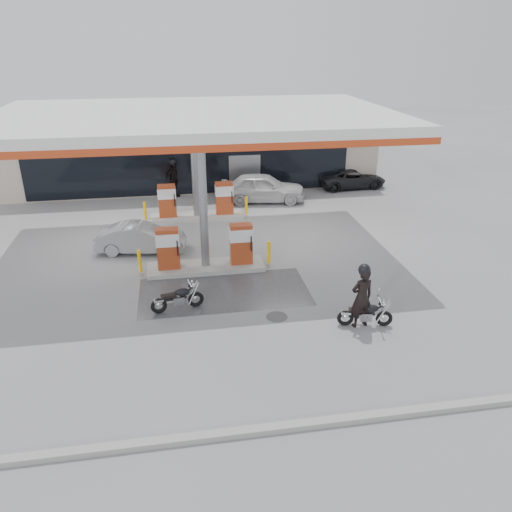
{
  "coord_description": "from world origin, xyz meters",
  "views": [
    {
      "loc": [
        -1.0,
        -15.71,
        8.41
      ],
      "look_at": [
        1.69,
        0.26,
        1.2
      ],
      "focal_mm": 35.0,
      "sensor_mm": 36.0,
      "label": 1
    }
  ],
  "objects_px": {
    "biker_main": "(362,298)",
    "sedan_white": "(263,187)",
    "attendant": "(225,195)",
    "biker_walking": "(174,179)",
    "parked_car_right": "(352,178)",
    "pump_island_far": "(196,205)",
    "parked_motorcycle": "(178,299)",
    "hatchback_silver": "(141,238)",
    "parked_car_left": "(114,180)",
    "main_motorcycle": "(366,315)",
    "pump_island_near": "(205,252)"
  },
  "relations": [
    {
      "from": "parked_car_left",
      "to": "main_motorcycle",
      "type": "bearing_deg",
      "value": -162.48
    },
    {
      "from": "pump_island_far",
      "to": "sedan_white",
      "type": "height_order",
      "value": "pump_island_far"
    },
    {
      "from": "pump_island_far",
      "to": "main_motorcycle",
      "type": "xyz_separation_m",
      "value": [
        4.64,
        -10.98,
        -0.31
      ]
    },
    {
      "from": "biker_main",
      "to": "parked_car_right",
      "type": "xyz_separation_m",
      "value": [
        5.01,
        14.95,
        -0.44
      ]
    },
    {
      "from": "pump_island_near",
      "to": "sedan_white",
      "type": "bearing_deg",
      "value": 65.52
    },
    {
      "from": "pump_island_far",
      "to": "parked_motorcycle",
      "type": "relative_size",
      "value": 2.88
    },
    {
      "from": "biker_main",
      "to": "hatchback_silver",
      "type": "distance_m",
      "value": 10.0
    },
    {
      "from": "pump_island_far",
      "to": "parked_car_right",
      "type": "bearing_deg",
      "value": 22.9
    },
    {
      "from": "hatchback_silver",
      "to": "main_motorcycle",
      "type": "bearing_deg",
      "value": -126.4
    },
    {
      "from": "pump_island_far",
      "to": "main_motorcycle",
      "type": "height_order",
      "value": "pump_island_far"
    },
    {
      "from": "hatchback_silver",
      "to": "parked_car_left",
      "type": "relative_size",
      "value": 0.93
    },
    {
      "from": "pump_island_near",
      "to": "hatchback_silver",
      "type": "bearing_deg",
      "value": 139.03
    },
    {
      "from": "pump_island_near",
      "to": "main_motorcycle",
      "type": "bearing_deg",
      "value": -47.01
    },
    {
      "from": "sedan_white",
      "to": "attendant",
      "type": "distance_m",
      "value": 2.52
    },
    {
      "from": "parked_motorcycle",
      "to": "hatchback_silver",
      "type": "relative_size",
      "value": 0.49
    },
    {
      "from": "parked_motorcycle",
      "to": "parked_car_left",
      "type": "bearing_deg",
      "value": 91.27
    },
    {
      "from": "attendant",
      "to": "biker_walking",
      "type": "distance_m",
      "value": 3.79
    },
    {
      "from": "pump_island_far",
      "to": "main_motorcycle",
      "type": "distance_m",
      "value": 11.92
    },
    {
      "from": "attendant",
      "to": "parked_car_right",
      "type": "height_order",
      "value": "attendant"
    },
    {
      "from": "pump_island_far",
      "to": "parked_motorcycle",
      "type": "distance_m",
      "value": 9.06
    },
    {
      "from": "parked_car_right",
      "to": "pump_island_near",
      "type": "bearing_deg",
      "value": 132.96
    },
    {
      "from": "biker_main",
      "to": "sedan_white",
      "type": "relative_size",
      "value": 0.44
    },
    {
      "from": "sedan_white",
      "to": "parked_car_right",
      "type": "height_order",
      "value": "sedan_white"
    },
    {
      "from": "main_motorcycle",
      "to": "biker_main",
      "type": "xyz_separation_m",
      "value": [
        -0.19,
        0.03,
        0.6
      ]
    },
    {
      "from": "hatchback_silver",
      "to": "parked_car_right",
      "type": "height_order",
      "value": "hatchback_silver"
    },
    {
      "from": "hatchback_silver",
      "to": "parked_car_left",
      "type": "xyz_separation_m",
      "value": [
        -1.97,
        9.8,
        -0.03
      ]
    },
    {
      "from": "hatchback_silver",
      "to": "parked_car_left",
      "type": "height_order",
      "value": "hatchback_silver"
    },
    {
      "from": "pump_island_far",
      "to": "hatchback_silver",
      "type": "bearing_deg",
      "value": -123.69
    },
    {
      "from": "pump_island_far",
      "to": "biker_walking",
      "type": "relative_size",
      "value": 2.52
    },
    {
      "from": "attendant",
      "to": "pump_island_near",
      "type": "bearing_deg",
      "value": 163.76
    },
    {
      "from": "sedan_white",
      "to": "parked_car_left",
      "type": "bearing_deg",
      "value": 74.46
    },
    {
      "from": "main_motorcycle",
      "to": "parked_car_right",
      "type": "distance_m",
      "value": 15.74
    },
    {
      "from": "main_motorcycle",
      "to": "parked_motorcycle",
      "type": "bearing_deg",
      "value": 171.86
    },
    {
      "from": "main_motorcycle",
      "to": "attendant",
      "type": "distance_m",
      "value": 12.39
    },
    {
      "from": "main_motorcycle",
      "to": "parked_car_left",
      "type": "xyz_separation_m",
      "value": [
        -9.14,
        16.98,
        0.18
      ]
    },
    {
      "from": "pump_island_far",
      "to": "parked_motorcycle",
      "type": "bearing_deg",
      "value": -97.17
    },
    {
      "from": "biker_main",
      "to": "sedan_white",
      "type": "height_order",
      "value": "biker_main"
    },
    {
      "from": "parked_motorcycle",
      "to": "parked_car_right",
      "type": "distance_m",
      "value": 16.77
    },
    {
      "from": "pump_island_far",
      "to": "parked_car_left",
      "type": "bearing_deg",
      "value": 126.87
    },
    {
      "from": "pump_island_far",
      "to": "hatchback_silver",
      "type": "distance_m",
      "value": 4.57
    },
    {
      "from": "hatchback_silver",
      "to": "parked_car_right",
      "type": "xyz_separation_m",
      "value": [
        12.0,
        7.8,
        -0.04
      ]
    },
    {
      "from": "main_motorcycle",
      "to": "attendant",
      "type": "bearing_deg",
      "value": 115.5
    },
    {
      "from": "parked_car_left",
      "to": "sedan_white",
      "type": "bearing_deg",
      "value": -125.56
    },
    {
      "from": "pump_island_far",
      "to": "parked_car_right",
      "type": "xyz_separation_m",
      "value": [
        9.47,
        4.0,
        -0.15
      ]
    },
    {
      "from": "parked_motorcycle",
      "to": "parked_car_left",
      "type": "xyz_separation_m",
      "value": [
        -3.37,
        14.99,
        0.17
      ]
    },
    {
      "from": "pump_island_far",
      "to": "biker_walking",
      "type": "height_order",
      "value": "biker_walking"
    },
    {
      "from": "hatchback_silver",
      "to": "parked_car_left",
      "type": "bearing_deg",
      "value": 19.97
    },
    {
      "from": "sedan_white",
      "to": "attendant",
      "type": "xyz_separation_m",
      "value": [
        -2.22,
        -1.2,
        0.05
      ]
    },
    {
      "from": "main_motorcycle",
      "to": "parked_car_right",
      "type": "bearing_deg",
      "value": 83.02
    },
    {
      "from": "pump_island_near",
      "to": "biker_walking",
      "type": "bearing_deg",
      "value": 96.0
    }
  ]
}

